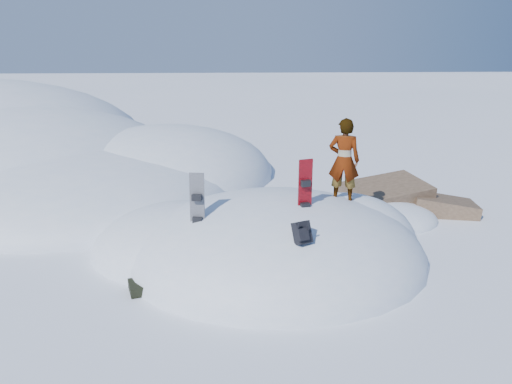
{
  "coord_description": "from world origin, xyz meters",
  "views": [
    {
      "loc": [
        -0.97,
        -10.66,
        5.01
      ],
      "look_at": [
        -0.45,
        0.3,
        1.55
      ],
      "focal_mm": 35.0,
      "sensor_mm": 36.0,
      "label": 1
    }
  ],
  "objects_px": {
    "snowboard_red": "(305,197)",
    "person": "(344,160)",
    "backpack": "(302,233)",
    "snowboard_dark": "(197,211)"
  },
  "relations": [
    {
      "from": "snowboard_red",
      "to": "person",
      "type": "xyz_separation_m",
      "value": [
        1.04,
        0.97,
        0.56
      ]
    },
    {
      "from": "snowboard_dark",
      "to": "backpack",
      "type": "relative_size",
      "value": 3.26
    },
    {
      "from": "person",
      "to": "backpack",
      "type": "bearing_deg",
      "value": 78.11
    },
    {
      "from": "snowboard_red",
      "to": "person",
      "type": "relative_size",
      "value": 0.86
    },
    {
      "from": "snowboard_red",
      "to": "person",
      "type": "height_order",
      "value": "person"
    },
    {
      "from": "person",
      "to": "snowboard_dark",
      "type": "bearing_deg",
      "value": 36.35
    },
    {
      "from": "snowboard_red",
      "to": "backpack",
      "type": "distance_m",
      "value": 1.42
    },
    {
      "from": "snowboard_red",
      "to": "backpack",
      "type": "relative_size",
      "value": 3.31
    },
    {
      "from": "backpack",
      "to": "person",
      "type": "bearing_deg",
      "value": 37.42
    },
    {
      "from": "backpack",
      "to": "snowboard_dark",
      "type": "bearing_deg",
      "value": 127.22
    }
  ]
}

